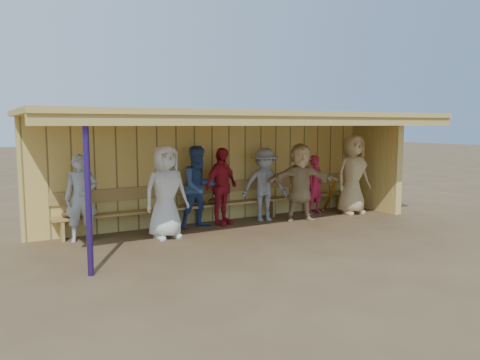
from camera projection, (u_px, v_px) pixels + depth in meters
The scene contains 12 objects.
ground at pixel (248, 230), 10.00m from camera, with size 90.00×90.00×0.00m, color brown.
player_a at pixel (81, 198), 8.97m from camera, with size 0.62×0.40×1.69m, color #9C9FA4.
player_b at pixel (166, 192), 9.22m from camera, with size 0.91×0.59×1.86m, color silver.
player_c at pixel (199, 187), 10.21m from camera, with size 0.87×0.68×1.79m, color #33508E.
player_d at pixel (221, 186), 10.49m from camera, with size 1.02×0.43×1.75m, color red.
player_e at pixel (264, 184), 10.95m from camera, with size 1.10×0.63×1.71m, color gray.
player_f at pixel (301, 182), 10.93m from camera, with size 1.69×0.54×1.82m, color tan.
player_g at pixel (315, 185), 11.85m from camera, with size 0.54×0.35×1.48m, color #C31F44.
player_h at pixel (353, 175), 11.77m from camera, with size 0.97×0.63×1.99m, color tan.
dugout_structure at pixel (247, 149), 10.59m from camera, with size 8.80×3.20×2.50m.
bench at pixel (224, 199), 10.90m from camera, with size 7.60×0.34×0.93m.
dugout_equipment at pixel (201, 204), 10.47m from camera, with size 7.13×0.62×0.80m.
Camera 1 is at (-5.07, -8.39, 2.24)m, focal length 35.00 mm.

